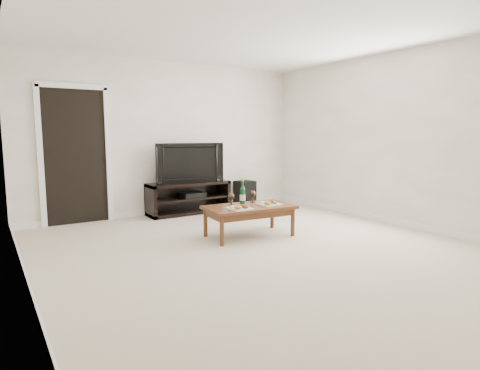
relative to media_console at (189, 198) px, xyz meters
name	(u,v)px	position (x,y,z in m)	size (l,w,h in m)	color
floor	(263,250)	(-0.23, -2.50, -0.28)	(5.50, 5.50, 0.00)	beige
back_wall	(169,138)	(-0.23, 0.27, 1.02)	(5.00, 0.04, 2.60)	white
ceiling	(265,22)	(-0.23, -2.50, 2.35)	(5.00, 5.50, 0.04)	white
doorway	(76,157)	(-1.78, 0.24, 0.75)	(0.90, 0.02, 2.05)	black
media_console	(189,198)	(0.00, 0.00, 0.00)	(1.45, 0.45, 0.55)	black
television	(188,163)	(0.00, 0.00, 0.61)	(1.17, 0.15, 0.68)	black
av_receiver	(192,195)	(0.06, -0.01, 0.05)	(0.40, 0.30, 0.08)	black
subwoofer	(245,193)	(1.22, 0.08, -0.03)	(0.32, 0.32, 0.48)	black
coffee_table	(249,221)	(0.01, -1.86, -0.07)	(1.18, 0.65, 0.42)	#542B17
plate_left	(240,207)	(-0.23, -2.00, 0.18)	(0.27, 0.27, 0.07)	white
plate_right	(269,202)	(0.27, -1.95, 0.18)	(0.27, 0.27, 0.07)	white
wine_bottle	(243,191)	(0.02, -1.67, 0.32)	(0.07, 0.07, 0.35)	#103A1E
goblet_left	(231,199)	(-0.17, -1.68, 0.23)	(0.09, 0.09, 0.17)	#31251A
goblet_right	(253,196)	(0.20, -1.65, 0.23)	(0.09, 0.09, 0.17)	#31251A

